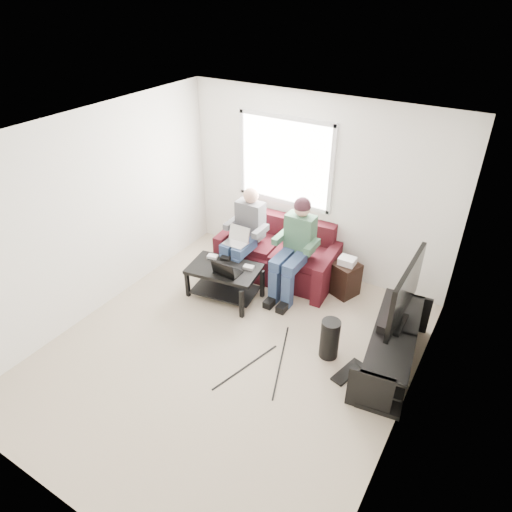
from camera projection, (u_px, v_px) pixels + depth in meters
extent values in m
plane|color=beige|center=(229.00, 352.00, 5.48)|extent=(4.50, 4.50, 0.00)
plane|color=white|center=(220.00, 140.00, 4.10)|extent=(4.50, 4.50, 0.00)
plane|color=white|center=(316.00, 188.00, 6.42)|extent=(4.50, 0.00, 4.50)
plane|color=white|center=(41.00, 410.00, 3.16)|extent=(4.50, 0.00, 4.50)
plane|color=white|center=(93.00, 216.00, 5.68)|extent=(0.00, 4.50, 4.50)
plane|color=white|center=(417.00, 327.00, 3.91)|extent=(0.00, 4.50, 4.50)
cube|color=white|center=(285.00, 161.00, 6.48)|extent=(1.40, 0.01, 1.20)
cube|color=silver|center=(285.00, 162.00, 6.47)|extent=(1.48, 0.04, 1.28)
cube|color=#3E0F1B|center=(277.00, 262.00, 6.80)|extent=(1.51, 0.88, 0.41)
cube|color=#3E0F1B|center=(288.00, 229.00, 6.83)|extent=(1.46, 0.31, 0.42)
cube|color=#3E0F1B|center=(232.00, 243.00, 7.11)|extent=(0.22, 0.88, 0.58)
cube|color=#3E0F1B|center=(327.00, 273.00, 6.40)|extent=(0.22, 0.88, 0.58)
cube|color=#3E0F1B|center=(256.00, 242.00, 6.81)|extent=(0.73, 0.71, 0.10)
cube|color=#3E0F1B|center=(299.00, 255.00, 6.49)|extent=(0.73, 0.71, 0.10)
cube|color=#31496D|center=(233.00, 244.00, 6.52)|extent=(0.16, 0.45, 0.14)
cube|color=#31496D|center=(244.00, 248.00, 6.43)|extent=(0.16, 0.45, 0.14)
cube|color=#31496D|center=(226.00, 269.00, 6.56)|extent=(0.13, 0.13, 0.51)
cube|color=#31496D|center=(238.00, 273.00, 6.47)|extent=(0.13, 0.13, 0.51)
cube|color=#525256|center=(250.00, 219.00, 6.56)|extent=(0.40, 0.22, 0.55)
sphere|color=#DAA088|center=(251.00, 195.00, 6.38)|extent=(0.22, 0.22, 0.22)
cube|color=#31496D|center=(282.00, 260.00, 6.16)|extent=(0.16, 0.45, 0.14)
cube|color=#31496D|center=(295.00, 264.00, 6.08)|extent=(0.16, 0.45, 0.14)
cube|color=#31496D|center=(274.00, 286.00, 6.20)|extent=(0.13, 0.13, 0.51)
cube|color=#31496D|center=(287.00, 291.00, 6.11)|extent=(0.13, 0.13, 0.51)
cube|color=#494B4B|center=(300.00, 234.00, 6.21)|extent=(0.40, 0.22, 0.55)
sphere|color=#DAA088|center=(302.00, 208.00, 6.03)|extent=(0.22, 0.22, 0.22)
sphere|color=#331921|center=(302.00, 206.00, 6.01)|extent=(0.23, 0.23, 0.23)
cube|color=black|center=(224.00, 269.00, 6.20)|extent=(1.04, 0.73, 0.05)
cube|color=black|center=(225.00, 290.00, 6.38)|extent=(0.95, 0.64, 0.02)
cube|color=black|center=(187.00, 283.00, 6.33)|extent=(0.05, 0.05, 0.43)
cube|color=black|center=(242.00, 304.00, 5.93)|extent=(0.05, 0.05, 0.43)
cube|color=black|center=(210.00, 265.00, 6.71)|extent=(0.05, 0.05, 0.43)
cube|color=black|center=(262.00, 284.00, 6.31)|extent=(0.05, 0.05, 0.43)
cube|color=silver|center=(212.00, 257.00, 6.38)|extent=(0.16, 0.12, 0.04)
cube|color=black|center=(226.00, 258.00, 6.35)|extent=(0.16, 0.12, 0.04)
cube|color=gray|center=(249.00, 267.00, 6.15)|extent=(0.15, 0.11, 0.04)
cube|color=black|center=(395.00, 332.00, 5.05)|extent=(0.67, 1.60, 0.04)
cube|color=black|center=(392.00, 348.00, 5.18)|extent=(0.63, 1.53, 0.03)
cube|color=black|center=(389.00, 362.00, 5.30)|extent=(0.67, 1.60, 0.06)
cube|color=black|center=(370.00, 392.00, 4.63)|extent=(0.47, 0.10, 0.52)
cube|color=black|center=(410.00, 312.00, 5.72)|extent=(0.47, 0.10, 0.52)
cube|color=black|center=(399.00, 324.00, 5.10)|extent=(0.12, 0.40, 0.04)
cube|color=black|center=(400.00, 319.00, 5.06)|extent=(0.06, 0.06, 0.12)
cube|color=black|center=(406.00, 291.00, 4.86)|extent=(0.05, 1.10, 0.65)
cube|color=#E4356C|center=(403.00, 290.00, 4.87)|extent=(0.01, 1.01, 0.58)
cube|color=black|center=(389.00, 318.00, 5.14)|extent=(0.12, 0.50, 0.10)
cylinder|color=#996642|center=(408.00, 296.00, 5.49)|extent=(0.08, 0.08, 0.12)
cube|color=silver|center=(381.00, 367.00, 4.86)|extent=(0.30, 0.22, 0.06)
cube|color=gray|center=(401.00, 329.00, 5.36)|extent=(0.34, 0.26, 0.08)
cube|color=black|center=(391.00, 347.00, 5.11)|extent=(0.38, 0.30, 0.07)
cylinder|color=black|center=(330.00, 339.00, 5.31)|extent=(0.22, 0.22, 0.51)
cube|color=black|center=(348.00, 372.00, 5.20)|extent=(0.26, 0.48, 0.03)
cube|color=black|center=(345.00, 279.00, 6.36)|extent=(0.33, 0.33, 0.49)
cube|color=silver|center=(347.00, 261.00, 6.21)|extent=(0.22, 0.18, 0.10)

